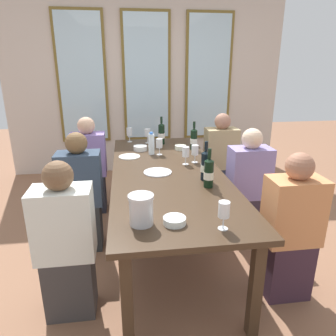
{
  "coord_description": "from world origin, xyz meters",
  "views": [
    {
      "loc": [
        -0.36,
        -2.66,
        1.67
      ],
      "look_at": [
        0.0,
        -0.08,
        0.79
      ],
      "focal_mm": 33.44,
      "sensor_mm": 36.0,
      "label": 1
    }
  ],
  "objects_px": {
    "seated_person_1": "(248,189)",
    "water_bottle": "(151,144)",
    "wine_glass_1": "(186,152)",
    "seated_person_4": "(66,245)",
    "seated_person_5": "(291,231)",
    "white_plate_0": "(158,172)",
    "seated_person_3": "(220,161)",
    "wine_glass_0": "(159,144)",
    "white_plate_1": "(129,157)",
    "wine_glass_4": "(147,134)",
    "wine_glass_2": "(224,211)",
    "metal_pitcher": "(141,210)",
    "tasting_bowl_2": "(140,148)",
    "wine_glass_5": "(129,132)",
    "dining_table": "(167,177)",
    "wine_bottle_2": "(161,134)",
    "wine_bottle_3": "(209,173)",
    "seated_person_0": "(81,196)",
    "wine_bottle_1": "(194,139)",
    "seated_person_2": "(90,168)",
    "wine_glass_3": "(195,150)",
    "wine_bottle_0": "(206,165)"
  },
  "relations": [
    {
      "from": "seated_person_1",
      "to": "water_bottle",
      "type": "bearing_deg",
      "value": 146.53
    },
    {
      "from": "wine_glass_1",
      "to": "water_bottle",
      "type": "bearing_deg",
      "value": 126.41
    },
    {
      "from": "seated_person_4",
      "to": "seated_person_5",
      "type": "height_order",
      "value": "same"
    },
    {
      "from": "white_plate_0",
      "to": "seated_person_4",
      "type": "xyz_separation_m",
      "value": [
        -0.69,
        -0.74,
        -0.22
      ]
    },
    {
      "from": "white_plate_0",
      "to": "seated_person_3",
      "type": "distance_m",
      "value": 1.28
    },
    {
      "from": "seated_person_1",
      "to": "wine_glass_0",
      "type": "bearing_deg",
      "value": 145.38
    },
    {
      "from": "white_plate_0",
      "to": "seated_person_5",
      "type": "relative_size",
      "value": 0.22
    },
    {
      "from": "water_bottle",
      "to": "wine_glass_0",
      "type": "xyz_separation_m",
      "value": [
        0.08,
        -0.03,
        0.0
      ]
    },
    {
      "from": "white_plate_1",
      "to": "seated_person_4",
      "type": "distance_m",
      "value": 1.36
    },
    {
      "from": "wine_glass_0",
      "to": "wine_glass_4",
      "type": "relative_size",
      "value": 1.0
    },
    {
      "from": "seated_person_3",
      "to": "wine_glass_2",
      "type": "bearing_deg",
      "value": -106.94
    },
    {
      "from": "metal_pitcher",
      "to": "tasting_bowl_2",
      "type": "xyz_separation_m",
      "value": [
        0.09,
        1.68,
        -0.07
      ]
    },
    {
      "from": "water_bottle",
      "to": "wine_glass_4",
      "type": "relative_size",
      "value": 1.38
    },
    {
      "from": "wine_glass_5",
      "to": "wine_glass_2",
      "type": "bearing_deg",
      "value": -77.5
    },
    {
      "from": "dining_table",
      "to": "water_bottle",
      "type": "height_order",
      "value": "water_bottle"
    },
    {
      "from": "wine_bottle_2",
      "to": "seated_person_5",
      "type": "bearing_deg",
      "value": -68.46
    },
    {
      "from": "wine_bottle_3",
      "to": "wine_glass_4",
      "type": "bearing_deg",
      "value": 103.76
    },
    {
      "from": "white_plate_0",
      "to": "wine_bottle_2",
      "type": "bearing_deg",
      "value": 81.24
    },
    {
      "from": "dining_table",
      "to": "water_bottle",
      "type": "distance_m",
      "value": 0.58
    },
    {
      "from": "white_plate_0",
      "to": "seated_person_0",
      "type": "distance_m",
      "value": 0.73
    },
    {
      "from": "wine_glass_1",
      "to": "seated_person_1",
      "type": "height_order",
      "value": "seated_person_1"
    },
    {
      "from": "wine_bottle_1",
      "to": "seated_person_5",
      "type": "distance_m",
      "value": 1.59
    },
    {
      "from": "wine_glass_0",
      "to": "seated_person_4",
      "type": "distance_m",
      "value": 1.56
    },
    {
      "from": "water_bottle",
      "to": "seated_person_4",
      "type": "bearing_deg",
      "value": -117.19
    },
    {
      "from": "dining_table",
      "to": "seated_person_5",
      "type": "distance_m",
      "value": 1.15
    },
    {
      "from": "wine_glass_1",
      "to": "seated_person_4",
      "type": "xyz_separation_m",
      "value": [
        -0.98,
        -0.95,
        -0.34
      ]
    },
    {
      "from": "wine_bottle_2",
      "to": "seated_person_2",
      "type": "height_order",
      "value": "seated_person_2"
    },
    {
      "from": "wine_glass_4",
      "to": "wine_glass_2",
      "type": "bearing_deg",
      "value": -82.58
    },
    {
      "from": "white_plate_1",
      "to": "seated_person_0",
      "type": "height_order",
      "value": "seated_person_0"
    },
    {
      "from": "seated_person_3",
      "to": "seated_person_5",
      "type": "height_order",
      "value": "same"
    },
    {
      "from": "wine_glass_4",
      "to": "water_bottle",
      "type": "bearing_deg",
      "value": -89.63
    },
    {
      "from": "wine_glass_3",
      "to": "wine_glass_0",
      "type": "bearing_deg",
      "value": 134.62
    },
    {
      "from": "wine_bottle_1",
      "to": "wine_glass_3",
      "type": "height_order",
      "value": "wine_bottle_1"
    },
    {
      "from": "wine_bottle_2",
      "to": "seated_person_5",
      "type": "xyz_separation_m",
      "value": [
        0.71,
        -1.8,
        -0.34
      ]
    },
    {
      "from": "dining_table",
      "to": "wine_bottle_3",
      "type": "xyz_separation_m",
      "value": [
        0.27,
        -0.43,
        0.18
      ]
    },
    {
      "from": "wine_bottle_0",
      "to": "wine_glass_2",
      "type": "xyz_separation_m",
      "value": [
        -0.1,
        -0.81,
        -0.01
      ]
    },
    {
      "from": "white_plate_1",
      "to": "wine_glass_5",
      "type": "relative_size",
      "value": 1.26
    },
    {
      "from": "seated_person_4",
      "to": "water_bottle",
      "type": "bearing_deg",
      "value": 62.81
    },
    {
      "from": "seated_person_0",
      "to": "metal_pitcher",
      "type": "bearing_deg",
      "value": -63.49
    },
    {
      "from": "wine_glass_2",
      "to": "white_plate_0",
      "type": "bearing_deg",
      "value": 104.8
    },
    {
      "from": "seated_person_2",
      "to": "seated_person_3",
      "type": "xyz_separation_m",
      "value": [
        1.56,
        0.05,
        0.0
      ]
    },
    {
      "from": "seated_person_3",
      "to": "wine_bottle_0",
      "type": "bearing_deg",
      "value": -113.44
    },
    {
      "from": "wine_glass_2",
      "to": "seated_person_1",
      "type": "height_order",
      "value": "seated_person_1"
    },
    {
      "from": "wine_glass_4",
      "to": "wine_glass_3",
      "type": "bearing_deg",
      "value": -64.89
    },
    {
      "from": "dining_table",
      "to": "wine_bottle_3",
      "type": "relative_size",
      "value": 8.1
    },
    {
      "from": "wine_bottle_3",
      "to": "seated_person_1",
      "type": "distance_m",
      "value": 0.73
    },
    {
      "from": "wine_bottle_3",
      "to": "tasting_bowl_2",
      "type": "bearing_deg",
      "value": 112.16
    },
    {
      "from": "wine_glass_1",
      "to": "wine_glass_5",
      "type": "relative_size",
      "value": 1.0
    },
    {
      "from": "water_bottle",
      "to": "wine_glass_3",
      "type": "bearing_deg",
      "value": -41.41
    },
    {
      "from": "wine_bottle_0",
      "to": "wine_glass_2",
      "type": "height_order",
      "value": "wine_bottle_0"
    }
  ]
}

